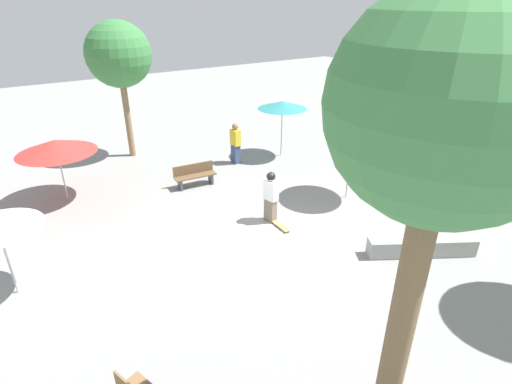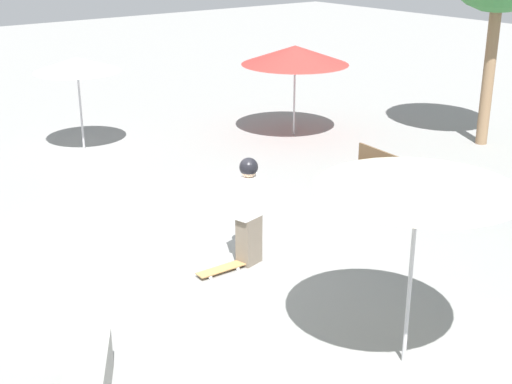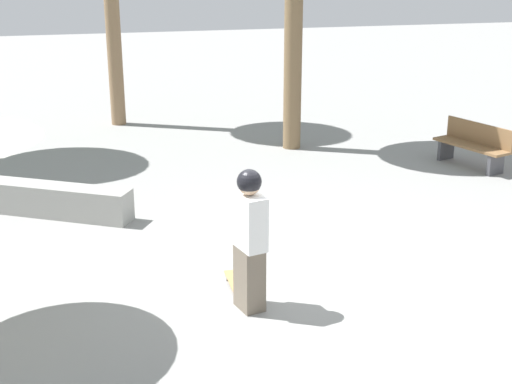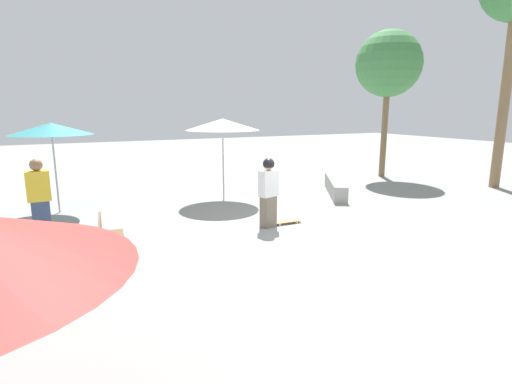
% 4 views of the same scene
% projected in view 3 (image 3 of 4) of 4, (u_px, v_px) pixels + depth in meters
% --- Properties ---
extents(ground_plane, '(60.00, 60.00, 0.00)m').
position_uv_depth(ground_plane, '(293.00, 274.00, 9.35)').
color(ground_plane, gray).
extents(skater_main, '(0.50, 0.35, 1.72)m').
position_uv_depth(skater_main, '(249.00, 235.00, 8.16)').
color(skater_main, '#726656').
rests_on(skater_main, ground_plane).
extents(skateboard, '(0.81, 0.22, 0.07)m').
position_uv_depth(skateboard, '(237.00, 284.00, 8.94)').
color(skateboard, '#B7844C').
rests_on(skateboard, ground_plane).
extents(concrete_ledge, '(1.93, 2.82, 0.51)m').
position_uv_depth(concrete_ledge, '(42.00, 199.00, 11.39)').
color(concrete_ledge, gray).
rests_on(concrete_ledge, ground_plane).
extents(bench_near, '(1.66, 0.91, 0.85)m').
position_uv_depth(bench_near, '(473.00, 145.00, 13.89)').
color(bench_near, '#47474C').
rests_on(bench_near, ground_plane).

